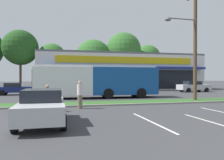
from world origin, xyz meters
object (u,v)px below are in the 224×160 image
object	(u,v)px
pedestrian_by_pole	(80,95)
pedestrian_mid	(47,98)
car_2	(125,87)
car_3	(15,89)
utility_pole	(194,41)
city_bus	(97,80)
bus_stop_bench	(43,102)
car_0	(194,86)
car_4	(85,88)
car_1	(42,106)

from	to	relation	value
pedestrian_by_pole	pedestrian_mid	distance (m)	2.20
car_2	pedestrian_by_pole	bearing A→B (deg)	62.24
car_3	pedestrian_mid	size ratio (longest dim) A/B	2.60
utility_pole	car_3	distance (m)	20.18
car_2	city_bus	bearing A→B (deg)	53.91
city_bus	car_2	bearing A→B (deg)	-124.62
pedestrian_mid	bus_stop_bench	bearing A→B (deg)	91.41
utility_pole	car_2	bearing A→B (deg)	101.33
utility_pole	bus_stop_bench	size ratio (longest dim) A/B	6.05
utility_pole	car_0	bearing A→B (deg)	56.01
car_3	car_0	bearing A→B (deg)	-0.14
car_0	car_3	world-z (taller)	car_0
car_0	pedestrian_by_pole	world-z (taller)	pedestrian_by_pole
pedestrian_mid	car_4	bearing A→B (deg)	56.42
bus_stop_bench	car_1	world-z (taller)	car_1
car_4	pedestrian_by_pole	bearing A→B (deg)	-98.20
city_bus	pedestrian_mid	xyz separation A→B (m)	(-4.43, -8.15, -0.95)
utility_pole	car_0	size ratio (longest dim) A/B	2.11
car_1	bus_stop_bench	bearing A→B (deg)	-176.82
car_3	car_4	world-z (taller)	car_4
car_2	car_4	distance (m)	5.66
bus_stop_bench	car_2	size ratio (longest dim) A/B	0.38
bus_stop_bench	car_2	bearing A→B (deg)	-124.53
city_bus	bus_stop_bench	world-z (taller)	city_bus
car_2	pedestrian_by_pole	distance (m)	16.06
car_4	car_0	bearing A→B (deg)	0.47
city_bus	car_3	world-z (taller)	city_bus
utility_pole	car_3	bearing A→B (deg)	145.21
car_1	pedestrian_by_pole	bearing A→B (deg)	155.17
car_1	car_3	distance (m)	18.36
car_3	car_2	bearing A→B (deg)	3.38
bus_stop_bench	car_3	xyz separation A→B (m)	(-3.96, 13.43, 0.24)
car_2	car_3	xyz separation A→B (m)	(-13.76, -0.81, 0.01)
city_bus	car_3	xyz separation A→B (m)	(-8.70, 6.13, -1.03)
car_1	pedestrian_mid	size ratio (longest dim) A/B	2.75
car_1	car_4	bearing A→B (deg)	167.34
pedestrian_by_pole	car_3	bearing A→B (deg)	-69.83
car_0	car_1	xyz separation A→B (m)	(-19.50, -17.82, -0.01)
car_0	car_3	xyz separation A→B (m)	(-23.71, 0.06, -0.05)
bus_stop_bench	car_4	distance (m)	13.90
city_bus	car_2	size ratio (longest dim) A/B	2.86
pedestrian_by_pole	city_bus	bearing A→B (deg)	-113.33
car_3	car_4	distance (m)	8.18
car_1	pedestrian_by_pole	distance (m)	4.93
city_bus	pedestrian_mid	world-z (taller)	city_bus
utility_pole	car_1	bearing A→B (deg)	-150.96
utility_pole	pedestrian_by_pole	size ratio (longest dim) A/B	5.31
car_0	car_2	world-z (taller)	car_0
car_1	utility_pole	bearing A→B (deg)	119.04
bus_stop_bench	car_0	size ratio (longest dim) A/B	0.35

